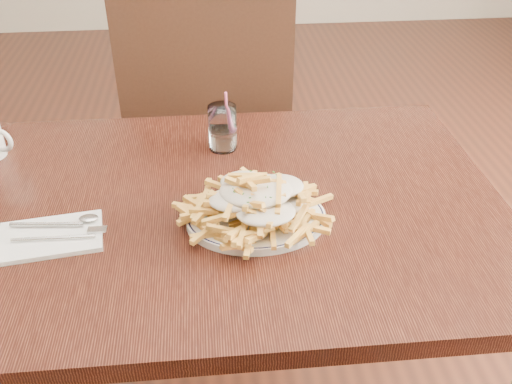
{
  "coord_description": "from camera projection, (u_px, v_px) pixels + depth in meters",
  "views": [
    {
      "loc": [
        0.0,
        -0.96,
        1.41
      ],
      "look_at": [
        0.09,
        -0.08,
        0.82
      ],
      "focal_mm": 40.0,
      "sensor_mm": 36.0,
      "label": 1
    }
  ],
  "objects": [
    {
      "name": "napkin",
      "position": [
        50.0,
        237.0,
        1.06
      ],
      "size": [
        0.2,
        0.15,
        0.01
      ],
      "primitive_type": "cube",
      "rotation": [
        0.0,
        0.0,
        0.14
      ],
      "color": "silver",
      "rests_on": "table"
    },
    {
      "name": "cutlery",
      "position": [
        50.0,
        232.0,
        1.06
      ],
      "size": [
        0.19,
        0.07,
        0.01
      ],
      "color": "silver",
      "rests_on": "napkin"
    },
    {
      "name": "loaded_fries",
      "position": [
        256.0,
        197.0,
        1.07
      ],
      "size": [
        0.26,
        0.21,
        0.08
      ],
      "color": "gold",
      "rests_on": "fries_plate"
    },
    {
      "name": "water_glass",
      "position": [
        223.0,
        130.0,
        1.32
      ],
      "size": [
        0.07,
        0.07,
        0.14
      ],
      "color": "white",
      "rests_on": "table"
    },
    {
      "name": "chair_far",
      "position": [
        210.0,
        129.0,
        1.77
      ],
      "size": [
        0.49,
        0.49,
        1.03
      ],
      "color": "black",
      "rests_on": "ground"
    },
    {
      "name": "fries_plate",
      "position": [
        256.0,
        218.0,
        1.1
      ],
      "size": [
        0.31,
        0.28,
        0.02
      ],
      "color": "white",
      "rests_on": "table"
    },
    {
      "name": "table",
      "position": [
        212.0,
        232.0,
        1.2
      ],
      "size": [
        1.2,
        0.8,
        0.75
      ],
      "color": "black",
      "rests_on": "ground"
    }
  ]
}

